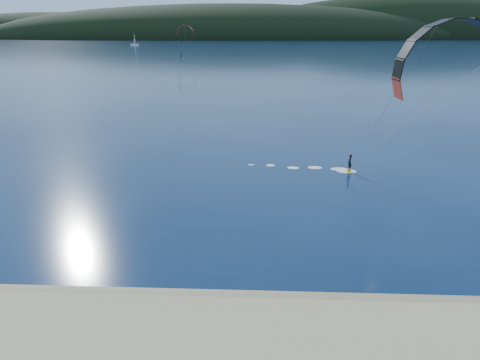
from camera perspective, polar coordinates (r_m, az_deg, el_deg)
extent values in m
cube|color=#8A7650|center=(22.73, -9.12, -16.59)|extent=(220.00, 2.50, 0.10)
ellipsoid|color=black|center=(735.43, -1.94, 19.06)|extent=(840.00, 280.00, 110.00)
ellipsoid|color=black|center=(814.63, 21.79, 17.83)|extent=(600.00, 240.00, 140.00)
ellipsoid|color=black|center=(881.55, -24.66, 17.53)|extent=(520.00, 220.00, 90.00)
cube|color=yellow|center=(43.19, 14.91, 1.21)|extent=(0.57, 1.44, 0.08)
imported|color=black|center=(42.92, 15.01, 2.34)|extent=(0.47, 0.66, 1.73)
cylinder|color=gray|center=(39.22, 20.80, 7.42)|extent=(0.02, 0.02, 12.22)
cube|color=yellow|center=(218.66, -8.12, 16.40)|extent=(1.05, 1.68, 0.09)
imported|color=black|center=(218.60, -8.13, 16.66)|extent=(1.04, 1.17, 1.98)
cylinder|color=gray|center=(215.10, -7.86, 18.10)|extent=(0.02, 0.02, 12.00)
cube|color=white|center=(428.30, -14.43, 17.78)|extent=(7.91, 5.01, 1.32)
cylinder|color=white|center=(428.17, -14.50, 18.47)|extent=(0.19, 0.19, 10.36)
cube|color=white|center=(429.42, -14.44, 18.48)|extent=(0.94, 2.30, 7.53)
cube|color=white|center=(426.75, -14.53, 18.21)|extent=(0.73, 1.78, 4.71)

